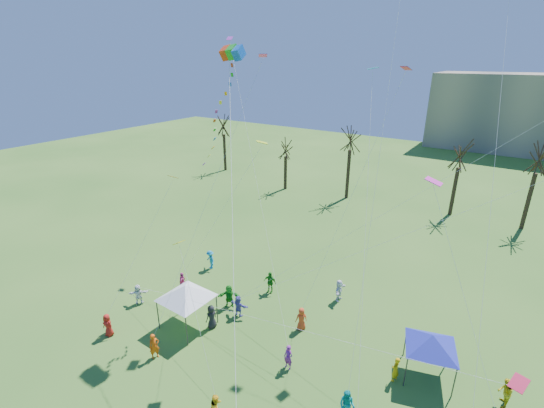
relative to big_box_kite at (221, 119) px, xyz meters
The scene contains 6 objects.
bare_tree_row 30.56m from the big_box_kite, 66.34° to the left, with size 71.82×8.12×10.37m.
big_box_kite is the anchor object (origin of this frame).
canopy_tent_white 12.05m from the big_box_kite, 92.27° to the right, with size 4.45×4.45×3.33m.
canopy_tent_blue 18.99m from the big_box_kite, ahead, with size 3.81×3.81×2.97m.
festival_crowd 14.88m from the big_box_kite, 24.16° to the right, with size 26.17×15.14×1.86m.
small_kites_aloft 8.99m from the big_box_kite, ahead, with size 28.40×17.99×34.58m.
Camera 1 is at (9.79, -9.90, 17.97)m, focal length 25.00 mm.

